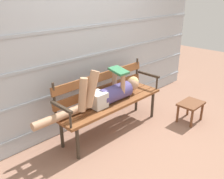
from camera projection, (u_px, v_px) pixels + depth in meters
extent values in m
plane|color=#936B56|center=(122.00, 135.00, 3.40)|extent=(12.00, 12.00, 0.00)
cube|color=#B2BCC6|center=(88.00, 41.00, 3.38)|extent=(5.06, 0.06, 2.45)
cube|color=#A3ADB7|center=(92.00, 108.00, 3.74)|extent=(5.06, 0.02, 0.04)
cube|color=#A3ADB7|center=(91.00, 83.00, 3.59)|extent=(5.06, 0.02, 0.04)
cube|color=#A3ADB7|center=(90.00, 56.00, 3.43)|extent=(5.06, 0.02, 0.04)
cube|color=#A3ADB7|center=(89.00, 27.00, 3.28)|extent=(5.06, 0.02, 0.04)
cube|color=brown|center=(119.00, 106.00, 3.27)|extent=(1.68, 0.13, 0.04)
cube|color=brown|center=(112.00, 103.00, 3.36)|extent=(1.68, 0.13, 0.04)
cube|color=brown|center=(105.00, 100.00, 3.45)|extent=(1.68, 0.13, 0.04)
cube|color=brown|center=(102.00, 90.00, 3.44)|extent=(1.61, 0.05, 0.11)
cube|color=brown|center=(102.00, 77.00, 3.37)|extent=(1.61, 0.05, 0.11)
cylinder|color=#382D23|center=(54.00, 100.00, 2.90)|extent=(0.03, 0.03, 0.43)
cylinder|color=#382D23|center=(137.00, 71.00, 3.91)|extent=(0.03, 0.03, 0.43)
cylinder|color=#382D23|center=(78.00, 144.00, 2.85)|extent=(0.04, 0.04, 0.42)
cylinder|color=#382D23|center=(152.00, 105.00, 3.82)|extent=(0.04, 0.04, 0.42)
cylinder|color=#382D23|center=(62.00, 133.00, 3.07)|extent=(0.04, 0.04, 0.42)
cylinder|color=#382D23|center=(136.00, 99.00, 4.04)|extent=(0.04, 0.04, 0.42)
cube|color=#382D23|center=(61.00, 107.00, 2.74)|extent=(0.04, 0.40, 0.03)
cylinder|color=#382D23|center=(70.00, 120.00, 2.67)|extent=(0.03, 0.03, 0.20)
cube|color=#382D23|center=(149.00, 74.00, 3.81)|extent=(0.04, 0.40, 0.03)
cylinder|color=#382D23|center=(157.00, 83.00, 3.74)|extent=(0.03, 0.03, 0.20)
cylinder|color=#514784|center=(115.00, 93.00, 3.34)|extent=(0.51, 0.22, 0.22)
cube|color=silver|center=(98.00, 100.00, 3.14)|extent=(0.20, 0.21, 0.20)
sphere|color=tan|center=(132.00, 84.00, 3.58)|extent=(0.19, 0.19, 0.19)
sphere|color=#E0C67A|center=(133.00, 82.00, 3.58)|extent=(0.16, 0.16, 0.16)
cylinder|color=tan|center=(91.00, 89.00, 2.92)|extent=(0.25, 0.11, 0.46)
cylinder|color=tan|center=(83.00, 95.00, 2.85)|extent=(0.15, 0.09, 0.42)
cylinder|color=tan|center=(64.00, 115.00, 2.88)|extent=(0.81, 0.10, 0.10)
cylinder|color=tan|center=(123.00, 83.00, 3.29)|extent=(0.06, 0.06, 0.29)
cylinder|color=tan|center=(114.00, 80.00, 3.39)|extent=(0.06, 0.06, 0.29)
cube|color=#337A4C|center=(119.00, 71.00, 3.28)|extent=(0.19, 0.26, 0.07)
cube|color=brown|center=(191.00, 104.00, 3.67)|extent=(0.40, 0.29, 0.03)
cylinder|color=brown|center=(192.00, 119.00, 3.55)|extent=(0.04, 0.04, 0.28)
cylinder|color=brown|center=(202.00, 112.00, 3.75)|extent=(0.04, 0.04, 0.28)
cylinder|color=brown|center=(178.00, 114.00, 3.70)|extent=(0.04, 0.04, 0.28)
cylinder|color=brown|center=(188.00, 107.00, 3.91)|extent=(0.04, 0.04, 0.28)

